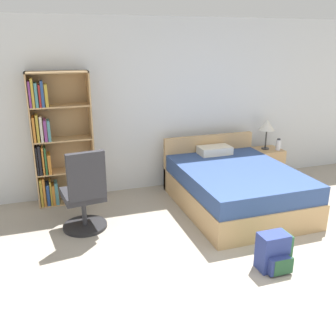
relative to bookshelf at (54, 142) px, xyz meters
The scene contains 10 objects.
ground_plane 3.68m from the bookshelf, 58.10° to the right, with size 14.00×14.00×0.00m, color #A39989.
wall_back 1.93m from the bookshelf, ahead, with size 9.00×0.06×2.60m.
bookshelf is the anchor object (origin of this frame).
bed 2.61m from the bookshelf, 21.59° to the right, with size 1.50×1.98×0.84m.
office_chair 1.14m from the bookshelf, 75.19° to the right, with size 0.56×0.62×1.07m.
nightstand 3.49m from the bookshelf, ahead, with size 0.44×0.45×0.53m.
table_lamp 3.38m from the bookshelf, ahead, with size 0.26×0.26×0.50m.
water_bottle 3.56m from the bookshelf, ahead, with size 0.08×0.08×0.20m.
backpack_green 3.27m from the bookshelf, 50.58° to the right, with size 0.29×0.29×0.38m.
backpack_blue 3.26m from the bookshelf, 51.13° to the right, with size 0.30×0.27×0.40m.
Camera 1 is at (-1.99, -2.29, 2.27)m, focal length 40.00 mm.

